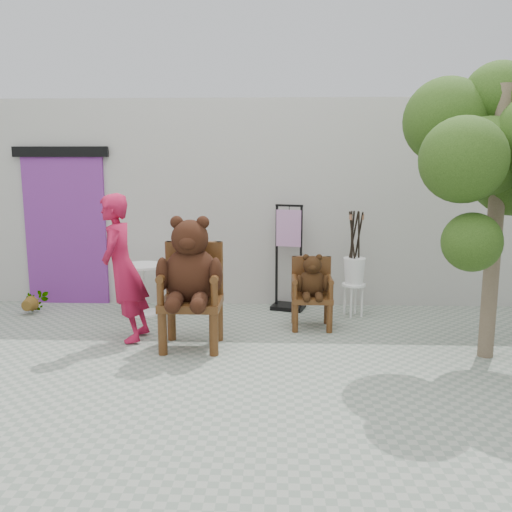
# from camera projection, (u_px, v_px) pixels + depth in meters

# --- Properties ---
(ground_plane) EXTENTS (60.00, 60.00, 0.00)m
(ground_plane) POSITION_uv_depth(u_px,v_px,m) (263.00, 370.00, 5.56)
(ground_plane) COLOR gray
(ground_plane) RESTS_ON ground
(back_wall) EXTENTS (9.00, 1.00, 3.00)m
(back_wall) POSITION_uv_depth(u_px,v_px,m) (269.00, 202.00, 8.36)
(back_wall) COLOR #AFADA4
(back_wall) RESTS_ON ground
(doorway) EXTENTS (1.40, 0.11, 2.33)m
(doorway) POSITION_uv_depth(u_px,v_px,m) (66.00, 226.00, 8.02)
(doorway) COLOR #6E2A7E
(doorway) RESTS_ON ground
(chair_big) EXTENTS (0.74, 0.80, 1.52)m
(chair_big) POSITION_uv_depth(u_px,v_px,m) (191.00, 275.00, 6.11)
(chair_big) COLOR #40230D
(chair_big) RESTS_ON ground
(chair_small) EXTENTS (0.51, 0.52, 0.96)m
(chair_small) POSITION_uv_depth(u_px,v_px,m) (312.00, 284.00, 6.90)
(chair_small) COLOR #40230D
(chair_small) RESTS_ON ground
(person) EXTENTS (0.44, 0.65, 1.74)m
(person) POSITION_uv_depth(u_px,v_px,m) (123.00, 268.00, 6.36)
(person) COLOR #A81438
(person) RESTS_ON ground
(cafe_table) EXTENTS (0.60, 0.60, 0.70)m
(cafe_table) POSITION_uv_depth(u_px,v_px,m) (143.00, 283.00, 7.53)
(cafe_table) COLOR white
(cafe_table) RESTS_ON ground
(display_stand) EXTENTS (0.53, 0.47, 1.51)m
(display_stand) POSITION_uv_depth(u_px,v_px,m) (289.00, 269.00, 7.76)
(display_stand) COLOR black
(display_stand) RESTS_ON ground
(stool_bucket) EXTENTS (0.32, 0.32, 1.45)m
(stool_bucket) POSITION_uv_depth(u_px,v_px,m) (354.00, 270.00, 7.40)
(stool_bucket) COLOR white
(stool_bucket) RESTS_ON ground
(tree) EXTENTS (1.97, 1.75, 3.17)m
(tree) POSITION_uv_depth(u_px,v_px,m) (506.00, 152.00, 5.56)
(tree) COLOR brown
(tree) RESTS_ON ground
(potted_plant) EXTENTS (0.34, 0.30, 0.36)m
(potted_plant) POSITION_uv_depth(u_px,v_px,m) (34.00, 300.00, 7.62)
(potted_plant) COLOR #1A330E
(potted_plant) RESTS_ON ground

